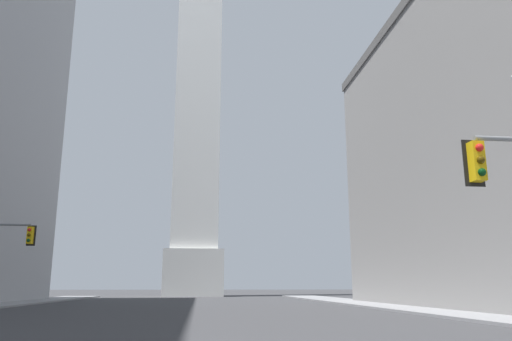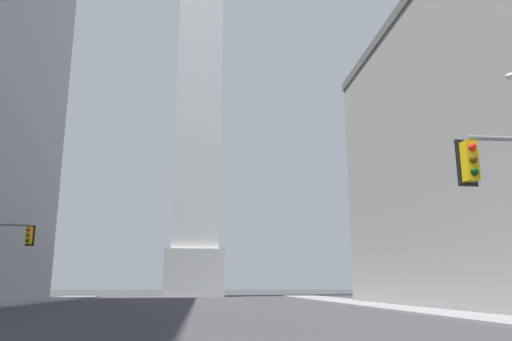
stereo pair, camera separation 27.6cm
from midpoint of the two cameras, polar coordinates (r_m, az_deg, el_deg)
name	(u,v)px [view 1 (the left image)]	position (r m, az deg, el deg)	size (l,w,h in m)	color
sidewalk_right	(443,312)	(33.62, 20.37, -14.88)	(5.00, 92.13, 0.15)	gray
obelisk	(200,59)	(87.90, -6.56, 12.60)	(9.00, 9.00, 82.39)	silver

